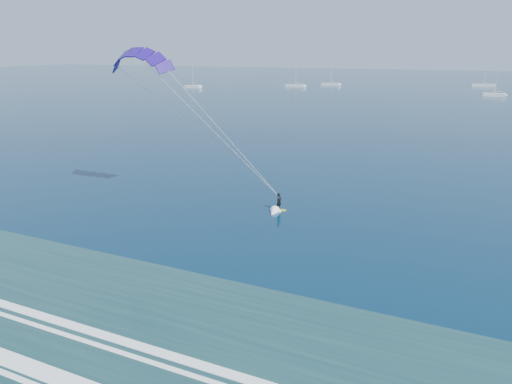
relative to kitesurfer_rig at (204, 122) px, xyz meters
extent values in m
cube|color=#1E423F|center=(11.82, -25.88, -9.45)|extent=(600.00, 22.00, 0.03)
cube|color=white|center=(11.82, -24.38, -9.43)|extent=(600.00, 0.70, 0.07)
cube|color=#A3BF16|center=(8.12, 1.74, -9.43)|extent=(1.53, 0.49, 0.09)
imported|color=black|center=(8.12, 1.74, -8.44)|extent=(0.66, 0.80, 1.88)
cone|color=white|center=(7.97, 0.44, -9.39)|extent=(1.31, 1.74, 1.10)
cube|color=white|center=(-90.85, 145.40, -8.87)|extent=(8.31, 2.40, 1.20)
cylinder|color=silver|center=(-90.85, 145.40, -3.19)|extent=(0.18, 0.18, 10.16)
cylinder|color=silver|center=(-89.65, 145.40, -7.47)|extent=(2.60, 0.12, 0.12)
cube|color=white|center=(-48.64, 170.03, -8.87)|extent=(9.75, 2.40, 1.20)
cylinder|color=silver|center=(-48.64, 170.03, -2.25)|extent=(0.18, 0.18, 12.04)
cylinder|color=silver|center=(-47.44, 170.03, -7.47)|extent=(2.60, 0.12, 0.12)
cube|color=white|center=(-35.67, 186.38, -8.87)|extent=(9.38, 2.40, 1.20)
cylinder|color=silver|center=(-35.67, 186.38, -2.59)|extent=(0.18, 0.18, 11.36)
cylinder|color=silver|center=(-34.47, 186.38, -7.47)|extent=(2.60, 0.12, 0.12)
cube|color=white|center=(36.37, 157.49, -8.87)|extent=(7.85, 2.40, 1.20)
cylinder|color=silver|center=(36.37, 157.49, -3.37)|extent=(0.18, 0.18, 9.81)
cylinder|color=silver|center=(37.57, 157.49, -7.47)|extent=(2.60, 0.12, 0.12)
cube|color=white|center=(34.19, 210.35, -8.87)|extent=(10.24, 2.40, 1.20)
cylinder|color=silver|center=(34.19, 210.35, -2.01)|extent=(0.18, 0.18, 12.51)
cylinder|color=silver|center=(35.39, 210.35, -7.47)|extent=(2.60, 0.12, 0.12)
camera|label=1|loc=(25.10, -42.70, 7.39)|focal=32.00mm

